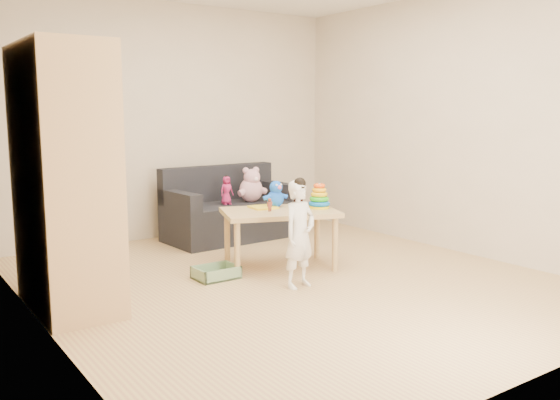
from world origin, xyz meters
TOP-DOWN VIEW (x-y plane):
  - room at (0.00, 0.00)m, footprint 4.50×4.50m
  - wardrobe at (-1.73, 0.38)m, footprint 0.52×1.04m
  - sofa at (0.41, 1.72)m, footprint 1.48×0.80m
  - play_table at (0.15, 0.40)m, footprint 1.17×0.94m
  - storage_bin at (-0.51, 0.41)m, footprint 0.36×0.28m
  - toddler at (-0.07, -0.19)m, footprint 0.35×0.26m
  - pink_bear at (0.64, 1.68)m, footprint 0.31×0.28m
  - doll at (0.31, 1.64)m, footprint 0.16×0.11m
  - ring_stacker at (0.51, 0.28)m, footprint 0.20×0.20m
  - brown_bottle at (0.42, 0.48)m, footprint 0.08×0.08m
  - blue_plush at (0.22, 0.57)m, footprint 0.25×0.23m
  - wooden_figure at (0.04, 0.39)m, footprint 0.06×0.05m
  - yellow_book at (0.09, 0.58)m, footprint 0.25×0.25m

SIDE VIEW (x-z plane):
  - storage_bin at x=-0.51m, z-range 0.00..0.11m
  - sofa at x=0.41m, z-range 0.00..0.41m
  - play_table at x=0.15m, z-range 0.00..0.53m
  - toddler at x=-0.07m, z-range 0.00..0.85m
  - yellow_book at x=0.09m, z-range 0.53..0.55m
  - doll at x=0.31m, z-range 0.41..0.71m
  - pink_bear at x=0.64m, z-range 0.41..0.73m
  - wooden_figure at x=0.04m, z-range 0.53..0.65m
  - ring_stacker at x=0.51m, z-range 0.51..0.74m
  - brown_bottle at x=0.42m, z-range 0.51..0.75m
  - blue_plush at x=0.22m, z-range 0.53..0.78m
  - wardrobe at x=-1.73m, z-range 0.00..1.88m
  - room at x=0.00m, z-range -0.95..3.55m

